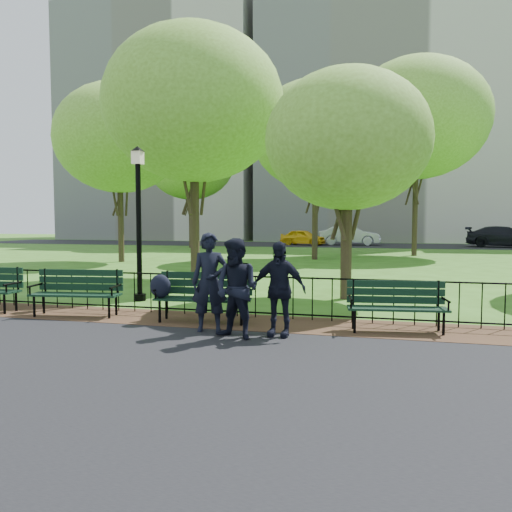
% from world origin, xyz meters
% --- Properties ---
extents(ground, '(120.00, 120.00, 0.00)m').
position_xyz_m(ground, '(0.00, 0.00, 0.00)').
color(ground, '#37651A').
extents(asphalt_path, '(60.00, 9.20, 0.01)m').
position_xyz_m(asphalt_path, '(0.00, -3.40, 0.01)').
color(asphalt_path, black).
rests_on(asphalt_path, ground).
extents(dirt_strip, '(60.00, 1.60, 0.01)m').
position_xyz_m(dirt_strip, '(0.00, 1.50, 0.01)').
color(dirt_strip, '#3B2318').
rests_on(dirt_strip, ground).
extents(far_street, '(70.00, 9.00, 0.01)m').
position_xyz_m(far_street, '(0.00, 35.00, 0.01)').
color(far_street, black).
rests_on(far_street, ground).
extents(iron_fence, '(24.06, 0.06, 1.00)m').
position_xyz_m(iron_fence, '(0.00, 2.00, 0.50)').
color(iron_fence, black).
rests_on(iron_fence, ground).
extents(apartment_west, '(22.00, 15.00, 26.00)m').
position_xyz_m(apartment_west, '(-22.00, 48.00, 13.00)').
color(apartment_west, beige).
rests_on(apartment_west, ground).
extents(apartment_mid, '(24.00, 15.00, 30.00)m').
position_xyz_m(apartment_mid, '(2.00, 48.00, 15.00)').
color(apartment_mid, silver).
rests_on(apartment_mid, ground).
extents(park_bench_main, '(2.03, 0.74, 1.09)m').
position_xyz_m(park_bench_main, '(-1.06, 1.25, 0.67)').
color(park_bench_main, black).
rests_on(park_bench_main, ground).
extents(park_bench_left_a, '(1.96, 0.84, 1.08)m').
position_xyz_m(park_bench_left_a, '(-3.57, 1.30, 0.62)').
color(park_bench_left_a, black).
rests_on(park_bench_left_a, ground).
extents(park_bench_right_a, '(1.84, 0.78, 1.01)m').
position_xyz_m(park_bench_right_a, '(3.04, 1.41, 0.58)').
color(park_bench_right_a, black).
rests_on(park_bench_right_a, ground).
extents(lamppost, '(0.35, 0.35, 3.93)m').
position_xyz_m(lamppost, '(-3.26, 3.50, 2.14)').
color(lamppost, black).
rests_on(lamppost, ground).
extents(tree_near_w, '(6.21, 6.21, 8.65)m').
position_xyz_m(tree_near_w, '(-3.60, 8.26, 6.01)').
color(tree_near_w, '#2D2116').
rests_on(tree_near_w, ground).
extents(tree_near_e, '(4.26, 4.26, 5.94)m').
position_xyz_m(tree_near_e, '(1.84, 5.13, 4.12)').
color(tree_near_e, '#2D2116').
rests_on(tree_near_e, ground).
extents(tree_mid_w, '(6.34, 6.34, 8.84)m').
position_xyz_m(tree_mid_w, '(-9.97, 14.44, 6.14)').
color(tree_mid_w, '#2D2116').
rests_on(tree_mid_w, ground).
extents(tree_far_c, '(6.76, 6.76, 9.42)m').
position_xyz_m(tree_far_c, '(-0.77, 18.43, 6.54)').
color(tree_far_c, '#2D2116').
rests_on(tree_far_c, ground).
extents(tree_far_e, '(8.24, 8.24, 11.48)m').
position_xyz_m(tree_far_e, '(4.54, 22.77, 7.97)').
color(tree_far_e, '#2D2116').
rests_on(tree_far_e, ground).
extents(tree_far_w, '(6.76, 6.76, 9.43)m').
position_xyz_m(tree_far_w, '(-11.63, 27.94, 6.55)').
color(tree_far_w, '#2D2116').
rests_on(tree_far_w, ground).
extents(person_left, '(0.75, 0.59, 1.82)m').
position_xyz_m(person_left, '(-0.29, 0.54, 0.92)').
color(person_left, black).
rests_on(person_left, asphalt_path).
extents(person_mid, '(0.94, 0.67, 1.74)m').
position_xyz_m(person_mid, '(0.36, 0.10, 0.88)').
color(person_mid, black).
rests_on(person_mid, asphalt_path).
extents(person_right, '(1.01, 0.48, 1.67)m').
position_xyz_m(person_right, '(1.01, 0.48, 0.85)').
color(person_right, black).
rests_on(person_right, asphalt_path).
extents(taxi, '(4.17, 2.51, 1.33)m').
position_xyz_m(taxi, '(-3.87, 34.05, 0.68)').
color(taxi, yellow).
rests_on(taxi, far_street).
extents(sedan_silver, '(5.20, 2.17, 1.67)m').
position_xyz_m(sedan_silver, '(-0.03, 34.77, 0.85)').
color(sedan_silver, '#AAACB2').
rests_on(sedan_silver, far_street).
extents(sedan_dark, '(6.00, 3.49, 1.63)m').
position_xyz_m(sedan_dark, '(11.87, 34.13, 0.83)').
color(sedan_dark, black).
rests_on(sedan_dark, far_street).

